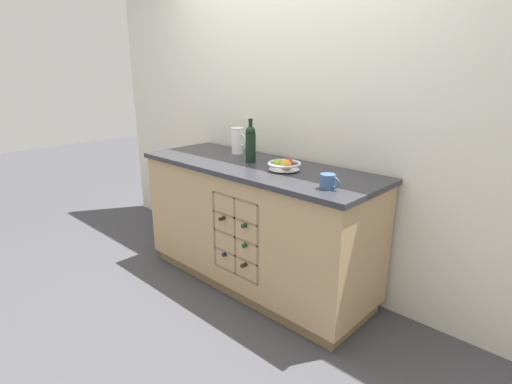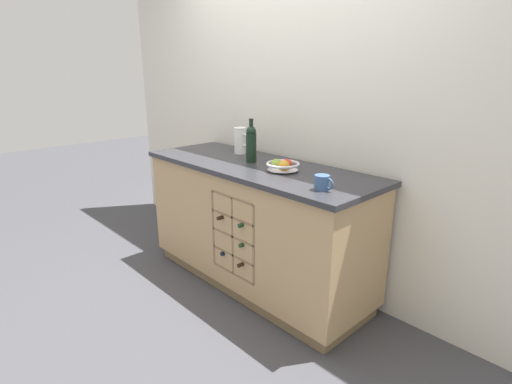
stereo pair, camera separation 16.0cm
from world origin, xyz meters
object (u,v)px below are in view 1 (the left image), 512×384
at_px(white_pitcher, 238,140).
at_px(ceramic_mug, 328,182).
at_px(standing_wine_bottle, 251,143).
at_px(fruit_bowl, 284,165).

height_order(white_pitcher, ceramic_mug, white_pitcher).
distance_m(white_pitcher, standing_wine_bottle, 0.32).
height_order(white_pitcher, standing_wine_bottle, standing_wine_bottle).
xyz_separation_m(white_pitcher, ceramic_mug, (1.07, -0.33, -0.07)).
distance_m(ceramic_mug, standing_wine_bottle, 0.82).
bearing_deg(fruit_bowl, standing_wine_bottle, 174.31).
height_order(ceramic_mug, standing_wine_bottle, standing_wine_bottle).
xyz_separation_m(fruit_bowl, ceramic_mug, (0.45, -0.15, 0.00)).
distance_m(fruit_bowl, ceramic_mug, 0.47).
height_order(fruit_bowl, standing_wine_bottle, standing_wine_bottle).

